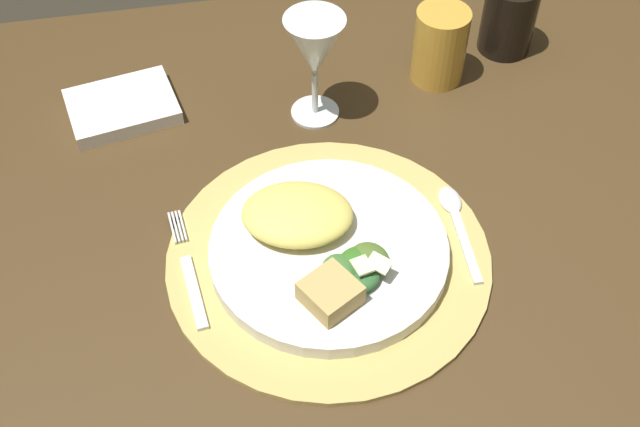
# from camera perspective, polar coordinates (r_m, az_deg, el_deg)

# --- Properties ---
(dining_table) EXTENTS (1.24, 0.84, 0.72)m
(dining_table) POSITION_cam_1_polar(r_m,az_deg,el_deg) (1.10, 3.45, -4.66)
(dining_table) COLOR #443019
(dining_table) RESTS_ON ground
(placemat) EXTENTS (0.35, 0.35, 0.01)m
(placemat) POSITION_cam_1_polar(r_m,az_deg,el_deg) (0.89, 0.61, -3.11)
(placemat) COLOR tan
(placemat) RESTS_ON dining_table
(dinner_plate) EXTENTS (0.26, 0.26, 0.02)m
(dinner_plate) POSITION_cam_1_polar(r_m,az_deg,el_deg) (0.88, 0.61, -2.62)
(dinner_plate) COLOR silver
(dinner_plate) RESTS_ON placemat
(pasta_serving) EXTENTS (0.14, 0.12, 0.03)m
(pasta_serving) POSITION_cam_1_polar(r_m,az_deg,el_deg) (0.88, -1.60, -0.06)
(pasta_serving) COLOR #E7D160
(pasta_serving) RESTS_ON dinner_plate
(salad_greens) EXTENTS (0.08, 0.08, 0.03)m
(salad_greens) POSITION_cam_1_polar(r_m,az_deg,el_deg) (0.85, 2.61, -3.76)
(salad_greens) COLOR #31691E
(salad_greens) RESTS_ON dinner_plate
(bread_piece) EXTENTS (0.07, 0.07, 0.03)m
(bread_piece) POSITION_cam_1_polar(r_m,az_deg,el_deg) (0.82, 0.73, -5.58)
(bread_piece) COLOR tan
(bread_piece) RESTS_ON dinner_plate
(fork) EXTENTS (0.03, 0.16, 0.00)m
(fork) POSITION_cam_1_polar(r_m,az_deg,el_deg) (0.88, -9.14, -4.17)
(fork) COLOR silver
(fork) RESTS_ON placemat
(spoon) EXTENTS (0.03, 0.14, 0.01)m
(spoon) POSITION_cam_1_polar(r_m,az_deg,el_deg) (0.93, 9.49, -0.23)
(spoon) COLOR silver
(spoon) RESTS_ON placemat
(napkin) EXTENTS (0.15, 0.12, 0.02)m
(napkin) POSITION_cam_1_polar(r_m,az_deg,el_deg) (1.08, -13.67, 7.28)
(napkin) COLOR white
(napkin) RESTS_ON dining_table
(wine_glass) EXTENTS (0.07, 0.07, 0.15)m
(wine_glass) POSITION_cam_1_polar(r_m,az_deg,el_deg) (0.99, -0.38, 11.36)
(wine_glass) COLOR silver
(wine_glass) RESTS_ON dining_table
(amber_tumbler) EXTENTS (0.07, 0.07, 0.10)m
(amber_tumbler) POSITION_cam_1_polar(r_m,az_deg,el_deg) (1.09, 8.39, 11.57)
(amber_tumbler) COLOR gold
(amber_tumbler) RESTS_ON dining_table
(dark_tumbler) EXTENTS (0.07, 0.07, 0.10)m
(dark_tumbler) POSITION_cam_1_polar(r_m,az_deg,el_deg) (1.16, 13.08, 13.22)
(dark_tumbler) COLOR black
(dark_tumbler) RESTS_ON dining_table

